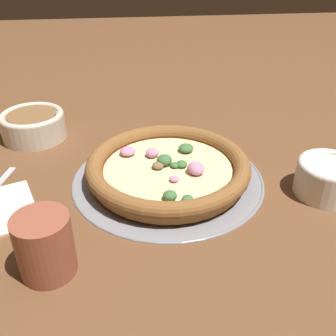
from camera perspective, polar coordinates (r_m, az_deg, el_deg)
name	(u,v)px	position (r m, az deg, el deg)	size (l,w,h in m)	color
ground_plane	(168,179)	(0.71, 0.00, -1.66)	(3.00, 3.00, 0.00)	brown
pizza_tray	(168,178)	(0.71, 0.00, -1.47)	(0.34, 0.34, 0.01)	gray
pizza	(168,168)	(0.70, 0.01, 0.06)	(0.29, 0.29, 0.04)	#A86B33
bowl_near	(328,177)	(0.71, 22.16, -1.18)	(0.11, 0.11, 0.06)	silver
bowl_far	(33,124)	(0.89, -18.98, 6.05)	(0.13, 0.13, 0.06)	beige
drinking_cup	(45,245)	(0.53, -17.45, -10.68)	(0.07, 0.07, 0.09)	brown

